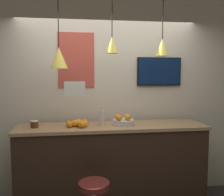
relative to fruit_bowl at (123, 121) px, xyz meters
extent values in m
cube|color=beige|center=(-0.14, 0.44, 0.30)|extent=(8.00, 0.06, 2.90)
cube|color=black|center=(-0.14, 0.03, -0.62)|extent=(2.37, 0.56, 1.06)
cube|color=#99754C|center=(-0.14, 0.03, -0.07)|extent=(2.41, 0.60, 0.04)
cylinder|color=#5B1E19|center=(-0.42, -0.57, -0.56)|extent=(0.33, 0.33, 0.06)
cylinder|color=beige|center=(0.00, 0.01, -0.02)|extent=(0.27, 0.27, 0.07)
sphere|color=orange|center=(-0.06, -0.05, 0.05)|extent=(0.07, 0.07, 0.07)
sphere|color=orange|center=(0.05, -0.05, 0.06)|extent=(0.08, 0.08, 0.08)
sphere|color=orange|center=(-0.07, -0.02, 0.06)|extent=(0.08, 0.08, 0.08)
sphere|color=orange|center=(0.05, 0.00, 0.05)|extent=(0.07, 0.07, 0.07)
sphere|color=orange|center=(-0.62, -0.01, -0.01)|extent=(0.09, 0.09, 0.09)
sphere|color=orange|center=(-0.55, -0.03, -0.02)|extent=(0.07, 0.07, 0.07)
sphere|color=orange|center=(-0.68, -0.05, -0.01)|extent=(0.08, 0.08, 0.08)
sphere|color=orange|center=(-0.61, 0.00, -0.01)|extent=(0.08, 0.08, 0.08)
sphere|color=orange|center=(-0.57, 0.00, -0.01)|extent=(0.08, 0.08, 0.08)
sphere|color=orange|center=(-0.57, 0.05, -0.01)|extent=(0.09, 0.09, 0.09)
sphere|color=orange|center=(-0.50, -0.07, -0.01)|extent=(0.08, 0.08, 0.08)
sphere|color=orange|center=(-0.69, 0.04, -0.02)|extent=(0.07, 0.07, 0.07)
sphere|color=orange|center=(-0.62, 0.02, -0.02)|extent=(0.07, 0.07, 0.07)
sphere|color=orange|center=(-0.57, 0.06, -0.02)|extent=(0.07, 0.07, 0.07)
sphere|color=orange|center=(-0.61, 0.01, -0.01)|extent=(0.08, 0.08, 0.08)
sphere|color=orange|center=(-0.60, 0.02, -0.01)|extent=(0.08, 0.08, 0.08)
sphere|color=orange|center=(-0.49, 0.05, -0.01)|extent=(0.09, 0.09, 0.09)
sphere|color=orange|center=(-0.53, -0.09, -0.01)|extent=(0.08, 0.08, 0.08)
cylinder|color=silver|center=(-0.28, 0.01, 0.04)|extent=(0.07, 0.07, 0.19)
cylinder|color=silver|center=(-0.28, 0.01, 0.16)|extent=(0.03, 0.03, 0.05)
cylinder|color=#562D19|center=(-1.11, 0.01, -0.01)|extent=(0.09, 0.09, 0.08)
cylinder|color=white|center=(-1.11, 0.01, 0.03)|extent=(0.09, 0.09, 0.01)
cylinder|color=black|center=(-0.80, 0.03, 1.29)|extent=(0.01, 0.01, 0.72)
cone|color=#EAD14C|center=(-0.80, 0.03, 0.80)|extent=(0.21, 0.21, 0.26)
sphere|color=#F9EFCC|center=(-0.80, 0.03, 0.69)|extent=(0.04, 0.04, 0.04)
cylinder|color=black|center=(-0.14, 0.03, 1.35)|extent=(0.01, 0.01, 0.58)
cone|color=#EAD14C|center=(-0.14, 0.03, 0.96)|extent=(0.15, 0.15, 0.20)
sphere|color=#F9EFCC|center=(-0.14, 0.03, 0.88)|extent=(0.04, 0.04, 0.04)
cylinder|color=black|center=(0.51, 0.03, 1.35)|extent=(0.01, 0.01, 0.59)
cone|color=#EAD14C|center=(0.51, 0.03, 0.94)|extent=(0.17, 0.17, 0.22)
sphere|color=#F9EFCC|center=(0.51, 0.03, 0.85)|extent=(0.04, 0.04, 0.04)
cube|color=black|center=(0.59, 0.39, 0.64)|extent=(0.64, 0.04, 0.40)
cube|color=#0F2347|center=(0.59, 0.37, 0.64)|extent=(0.61, 0.01, 0.37)
cube|color=white|center=(-0.61, -0.19, 0.43)|extent=(0.24, 0.01, 0.17)
cube|color=#C64C3D|center=(-0.59, 0.40, 0.79)|extent=(0.50, 0.01, 0.76)
camera|label=1|loc=(-0.59, -3.10, 0.61)|focal=40.00mm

